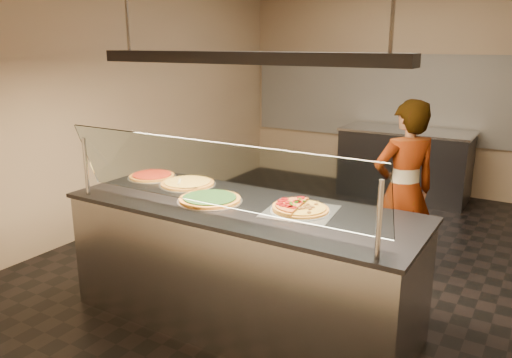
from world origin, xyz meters
The scene contains 17 objects.
ground centered at (0.00, 0.00, -0.01)m, with size 5.00×6.00×0.02m, color black.
wall_back centered at (0.00, 3.01, 1.50)m, with size 5.00×0.02×3.00m, color tan.
wall_front centered at (0.00, -3.01, 1.50)m, with size 5.00×0.02×3.00m, color tan.
wall_left centered at (-2.51, 0.00, 1.50)m, with size 0.02×6.00×3.00m, color tan.
tile_band centered at (0.00, 2.98, 1.30)m, with size 4.90×0.02×1.20m, color silver.
serving_counter centered at (-0.11, -1.28, 0.47)m, with size 2.59×0.94×0.93m.
sneeze_guard centered at (-0.11, -1.62, 1.23)m, with size 2.35×0.18×0.54m.
perforated_tray centered at (0.32, -1.20, 0.94)m, with size 0.52×0.52×0.01m.
half_pizza_pepperoni centered at (0.23, -1.20, 0.96)m, with size 0.24×0.40×0.05m.
half_pizza_sausage centered at (0.41, -1.19, 0.96)m, with size 0.24×0.40×0.04m.
pizza_spinach centered at (-0.35, -1.33, 0.95)m, with size 0.48×0.48×0.03m.
pizza_cheese centered at (-0.76, -1.06, 0.94)m, with size 0.46×0.46×0.03m.
pizza_tomato centered at (-1.17, -1.04, 0.94)m, with size 0.41×0.41×0.03m.
pizza_spatula centered at (-0.74, -1.14, 0.96)m, with size 0.27×0.19×0.02m.
prep_table centered at (0.05, 2.55, 0.47)m, with size 1.70×0.74×0.93m.
worker centered at (0.69, 0.10, 0.80)m, with size 0.58×0.38×1.60m, color #322F35.
heat_lamp_housing centered at (-0.11, -1.28, 1.95)m, with size 2.30×0.18×0.08m, color #2C2C30.
Camera 1 is at (1.74, -4.11, 2.04)m, focal length 35.00 mm.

